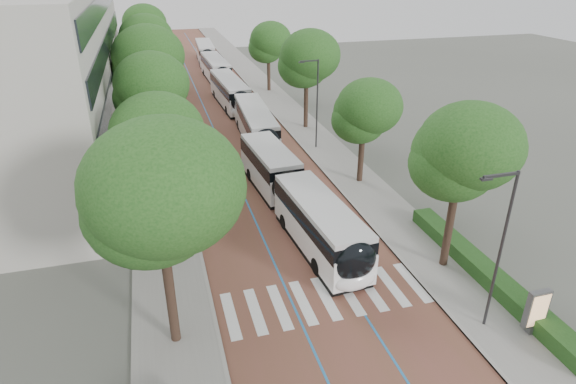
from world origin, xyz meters
The scene contains 22 objects.
ground centered at (0.00, 0.00, 0.00)m, with size 160.00×160.00×0.00m, color #51544C.
road centered at (0.00, 40.00, 0.01)m, with size 11.00×140.00×0.02m, color brown.
sidewalk_left centered at (-7.50, 40.00, 0.06)m, with size 4.00×140.00×0.12m, color gray.
sidewalk_right centered at (7.50, 40.00, 0.06)m, with size 4.00×140.00×0.12m, color gray.
kerb_left centered at (-5.60, 40.00, 0.06)m, with size 0.20×140.00×0.14m, color gray.
kerb_right centered at (5.60, 40.00, 0.06)m, with size 0.20×140.00×0.14m, color gray.
zebra_crossing centered at (0.20, 1.00, 0.03)m, with size 10.55×3.60×0.01m.
lane_line_left centered at (-1.60, 40.00, 0.02)m, with size 0.12×126.00×0.01m, color #226CAB.
lane_line_right centered at (1.60, 40.00, 0.02)m, with size 0.12×126.00×0.01m, color #226CAB.
office_building centered at (-19.47, 28.00, 7.00)m, with size 18.11×40.00×14.00m.
hedge centered at (9.10, 0.00, 0.52)m, with size 1.20×14.00×0.80m, color #1A3C14.
streetlight_near centered at (6.62, -3.00, 4.82)m, with size 1.82×0.20×8.00m.
streetlight_far centered at (6.62, 22.00, 4.82)m, with size 1.82×0.20×8.00m.
lamp_post_left centered at (-6.10, 8.00, 4.12)m, with size 0.14×0.14×8.00m, color #303033.
trees_left centered at (-7.50, 25.22, 7.27)m, with size 6.46×61.23×10.23m.
trees_right centered at (7.70, 22.76, 6.35)m, with size 5.93×47.32×9.33m.
lead_bus centered at (1.11, 9.36, 1.63)m, with size 3.86×18.53×3.20m.
bus_queued_0 centered at (1.82, 25.03, 1.62)m, with size 3.16×12.51×3.20m.
bus_queued_1 centered at (1.60, 38.11, 1.62)m, with size 3.04×12.49×3.20m.
bus_queued_2 centered at (1.80, 51.46, 1.62)m, with size 2.84×12.46×3.20m.
bus_queued_3 centered at (2.03, 65.50, 1.62)m, with size 3.10×12.50×3.20m.
ad_panel centered at (8.57, -4.06, 1.34)m, with size 1.12×0.44×2.32m.
Camera 1 is at (-7.16, -17.74, 15.91)m, focal length 30.00 mm.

